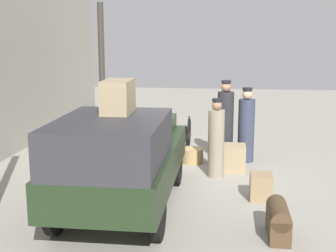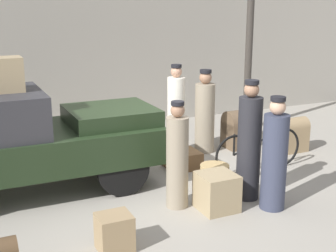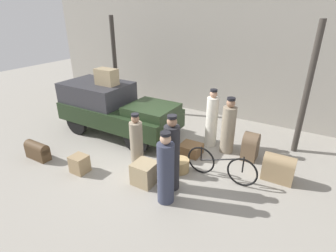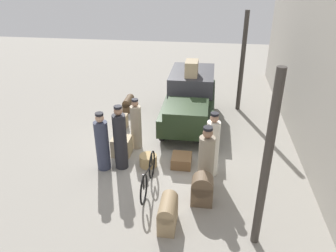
{
  "view_description": "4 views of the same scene",
  "coord_description": "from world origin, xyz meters",
  "px_view_note": "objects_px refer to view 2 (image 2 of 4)",
  "views": [
    {
      "loc": [
        -9.23,
        -0.99,
        2.85
      ],
      "look_at": [
        0.2,
        0.2,
        0.95
      ],
      "focal_mm": 50.0,
      "sensor_mm": 36.0,
      "label": 1
    },
    {
      "loc": [
        -2.93,
        -6.56,
        2.93
      ],
      "look_at": [
        0.2,
        0.2,
        0.95
      ],
      "focal_mm": 50.0,
      "sensor_mm": 36.0,
      "label": 2
    },
    {
      "loc": [
        3.51,
        -5.38,
        3.87
      ],
      "look_at": [
        0.2,
        0.2,
        0.95
      ],
      "focal_mm": 28.0,
      "sensor_mm": 36.0,
      "label": 3
    },
    {
      "loc": [
        8.38,
        1.34,
        5.1
      ],
      "look_at": [
        0.2,
        0.2,
        0.95
      ],
      "focal_mm": 35.0,
      "sensor_mm": 36.0,
      "label": 4
    }
  ],
  "objects_px": {
    "suitcase_black_upright": "(217,192)",
    "trunk_large_brown": "(114,232)",
    "bicycle": "(259,151)",
    "porter_with_bicycle": "(205,115)",
    "wicker_basket": "(215,174)",
    "conductor_in_dark_uniform": "(249,145)",
    "trunk_umber_medium": "(182,160)",
    "trunk_barrel_dark": "(290,134)",
    "porter_standing_middle": "(275,158)",
    "porter_lifting_near_truck": "(176,113)",
    "porter_carrying_trunk": "(177,159)",
    "trunk_wicker_pale": "(235,129)",
    "truck": "(18,137)"
  },
  "relations": [
    {
      "from": "porter_with_bicycle",
      "to": "trunk_wicker_pale",
      "type": "height_order",
      "value": "porter_with_bicycle"
    },
    {
      "from": "conductor_in_dark_uniform",
      "to": "porter_standing_middle",
      "type": "xyz_separation_m",
      "value": [
        0.12,
        -0.47,
        -0.09
      ]
    },
    {
      "from": "truck",
      "to": "porter_with_bicycle",
      "type": "distance_m",
      "value": 3.73
    },
    {
      "from": "porter_standing_middle",
      "to": "suitcase_black_upright",
      "type": "distance_m",
      "value": 0.96
    },
    {
      "from": "bicycle",
      "to": "porter_with_bicycle",
      "type": "bearing_deg",
      "value": 103.1
    },
    {
      "from": "porter_with_bicycle",
      "to": "suitcase_black_upright",
      "type": "xyz_separation_m",
      "value": [
        -1.18,
        -2.48,
        -0.48
      ]
    },
    {
      "from": "conductor_in_dark_uniform",
      "to": "trunk_umber_medium",
      "type": "xyz_separation_m",
      "value": [
        -0.3,
        1.63,
        -0.7
      ]
    },
    {
      "from": "porter_standing_middle",
      "to": "porter_lifting_near_truck",
      "type": "relative_size",
      "value": 0.94
    },
    {
      "from": "porter_with_bicycle",
      "to": "porter_standing_middle",
      "type": "height_order",
      "value": "porter_standing_middle"
    },
    {
      "from": "porter_lifting_near_truck",
      "to": "suitcase_black_upright",
      "type": "xyz_separation_m",
      "value": [
        -0.61,
        -2.62,
        -0.55
      ]
    },
    {
      "from": "bicycle",
      "to": "suitcase_black_upright",
      "type": "bearing_deg",
      "value": -144.22
    },
    {
      "from": "truck",
      "to": "suitcase_black_upright",
      "type": "bearing_deg",
      "value": -35.95
    },
    {
      "from": "wicker_basket",
      "to": "trunk_barrel_dark",
      "type": "distance_m",
      "value": 2.41
    },
    {
      "from": "trunk_barrel_dark",
      "to": "suitcase_black_upright",
      "type": "distance_m",
      "value": 3.24
    },
    {
      "from": "bicycle",
      "to": "conductor_in_dark_uniform",
      "type": "bearing_deg",
      "value": -133.2
    },
    {
      "from": "porter_with_bicycle",
      "to": "suitcase_black_upright",
      "type": "height_order",
      "value": "porter_with_bicycle"
    },
    {
      "from": "trunk_wicker_pale",
      "to": "suitcase_black_upright",
      "type": "xyz_separation_m",
      "value": [
        -1.87,
        -2.43,
        -0.12
      ]
    },
    {
      "from": "bicycle",
      "to": "wicker_basket",
      "type": "height_order",
      "value": "bicycle"
    },
    {
      "from": "porter_lifting_near_truck",
      "to": "trunk_umber_medium",
      "type": "distance_m",
      "value": 1.09
    },
    {
      "from": "conductor_in_dark_uniform",
      "to": "trunk_wicker_pale",
      "type": "xyz_separation_m",
      "value": [
        1.22,
        2.26,
        -0.45
      ]
    },
    {
      "from": "porter_with_bicycle",
      "to": "wicker_basket",
      "type": "bearing_deg",
      "value": -113.5
    },
    {
      "from": "porter_standing_middle",
      "to": "trunk_barrel_dark",
      "type": "relative_size",
      "value": 2.31
    },
    {
      "from": "truck",
      "to": "porter_standing_middle",
      "type": "xyz_separation_m",
      "value": [
        3.25,
        -2.1,
        -0.16
      ]
    },
    {
      "from": "wicker_basket",
      "to": "truck",
      "type": "bearing_deg",
      "value": 162.77
    },
    {
      "from": "bicycle",
      "to": "trunk_large_brown",
      "type": "xyz_separation_m",
      "value": [
        -3.21,
        -1.56,
        -0.15
      ]
    },
    {
      "from": "bicycle",
      "to": "porter_lifting_near_truck",
      "type": "bearing_deg",
      "value": 120.14
    },
    {
      "from": "porter_with_bicycle",
      "to": "porter_standing_middle",
      "type": "bearing_deg",
      "value": -98.41
    },
    {
      "from": "porter_carrying_trunk",
      "to": "trunk_large_brown",
      "type": "xyz_separation_m",
      "value": [
        -1.24,
        -0.82,
        -0.5
      ]
    },
    {
      "from": "bicycle",
      "to": "suitcase_black_upright",
      "type": "height_order",
      "value": "bicycle"
    },
    {
      "from": "porter_lifting_near_truck",
      "to": "trunk_barrel_dark",
      "type": "relative_size",
      "value": 2.46
    },
    {
      "from": "truck",
      "to": "porter_carrying_trunk",
      "type": "bearing_deg",
      "value": -35.94
    },
    {
      "from": "wicker_basket",
      "to": "trunk_barrel_dark",
      "type": "bearing_deg",
      "value": 21.02
    },
    {
      "from": "porter_with_bicycle",
      "to": "trunk_large_brown",
      "type": "distance_m",
      "value": 4.16
    },
    {
      "from": "trunk_large_brown",
      "to": "wicker_basket",
      "type": "bearing_deg",
      "value": 31.67
    },
    {
      "from": "suitcase_black_upright",
      "to": "porter_lifting_near_truck",
      "type": "bearing_deg",
      "value": 76.87
    },
    {
      "from": "porter_standing_middle",
      "to": "trunk_wicker_pale",
      "type": "xyz_separation_m",
      "value": [
        1.1,
        2.73,
        -0.37
      ]
    },
    {
      "from": "trunk_barrel_dark",
      "to": "trunk_umber_medium",
      "type": "relative_size",
      "value": 1.22
    },
    {
      "from": "porter_carrying_trunk",
      "to": "conductor_in_dark_uniform",
      "type": "xyz_separation_m",
      "value": [
        1.12,
        -0.17,
        0.12
      ]
    },
    {
      "from": "porter_carrying_trunk",
      "to": "porter_lifting_near_truck",
      "type": "distance_m",
      "value": 2.52
    },
    {
      "from": "trunk_wicker_pale",
      "to": "porter_carrying_trunk",
      "type": "bearing_deg",
      "value": -138.25
    },
    {
      "from": "bicycle",
      "to": "porter_carrying_trunk",
      "type": "xyz_separation_m",
      "value": [
        -1.97,
        -0.74,
        0.35
      ]
    },
    {
      "from": "conductor_in_dark_uniform",
      "to": "trunk_umber_medium",
      "type": "bearing_deg",
      "value": 100.43
    },
    {
      "from": "wicker_basket",
      "to": "trunk_umber_medium",
      "type": "distance_m",
      "value": 0.93
    },
    {
      "from": "truck",
      "to": "trunk_wicker_pale",
      "type": "relative_size",
      "value": 5.06
    },
    {
      "from": "porter_carrying_trunk",
      "to": "porter_standing_middle",
      "type": "xyz_separation_m",
      "value": [
        1.24,
        -0.64,
        0.03
      ]
    },
    {
      "from": "bicycle",
      "to": "porter_carrying_trunk",
      "type": "relative_size",
      "value": 1.13
    },
    {
      "from": "conductor_in_dark_uniform",
      "to": "porter_lifting_near_truck",
      "type": "bearing_deg",
      "value": 90.82
    },
    {
      "from": "porter_with_bicycle",
      "to": "porter_lifting_near_truck",
      "type": "height_order",
      "value": "porter_lifting_near_truck"
    },
    {
      "from": "suitcase_black_upright",
      "to": "trunk_large_brown",
      "type": "xyz_separation_m",
      "value": [
        -1.71,
        -0.47,
        -0.04
      ]
    },
    {
      "from": "bicycle",
      "to": "trunk_large_brown",
      "type": "relative_size",
      "value": 3.9
    }
  ]
}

